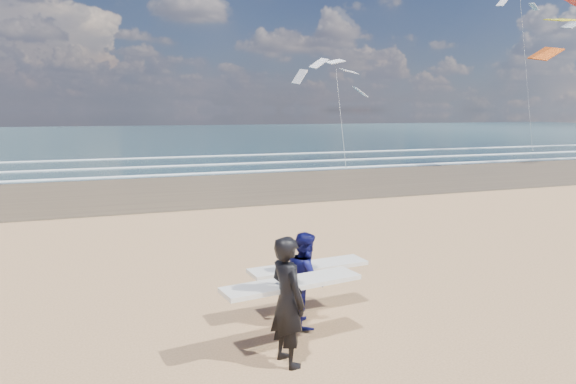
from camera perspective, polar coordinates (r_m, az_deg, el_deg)
name	(u,v)px	position (r m, az deg, el deg)	size (l,w,h in m)	color
wet_sand_strip	(499,171)	(33.76, 22.37, 2.13)	(220.00, 12.00, 0.01)	brown
ocean	(253,134)	(82.04, -3.92, 6.48)	(220.00, 100.00, 0.02)	#1B343B
foam_breakers	(407,157)	(41.74, 13.04, 3.84)	(220.00, 11.70, 0.05)	white
surfer_near	(288,299)	(7.61, 0.01, -11.77)	(2.25, 1.16, 1.92)	black
surfer_far	(306,278)	(8.97, 1.99, -9.49)	(2.24, 1.16, 1.64)	#0D0E49
kite_1	(339,98)	(35.50, 5.67, 10.38)	(5.67, 4.72, 8.16)	slate
kite_5	(525,62)	(54.39, 24.87, 12.98)	(4.60, 4.61, 15.89)	slate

